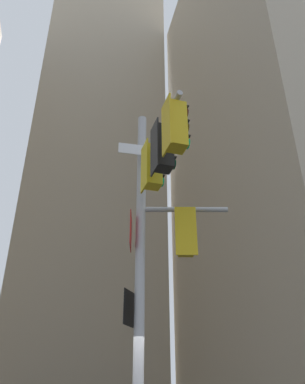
{
  "coord_description": "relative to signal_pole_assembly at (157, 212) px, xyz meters",
  "views": [
    {
      "loc": [
        -1.6,
        -8.06,
        1.39
      ],
      "look_at": [
        0.38,
        0.42,
        6.03
      ],
      "focal_mm": 36.61,
      "sensor_mm": 36.0,
      "label": 1
    }
  ],
  "objects": [
    {
      "name": "building_mid_block",
      "position": [
        0.16,
        27.34,
        22.54
      ],
      "size": [
        12.01,
        12.01,
        54.9
      ],
      "primitive_type": "cube",
      "color": "tan",
      "rests_on": "ground"
    },
    {
      "name": "signal_pole_assembly",
      "position": [
        0.0,
        0.0,
        0.0
      ],
      "size": [
        2.62,
        3.09,
        7.97
      ],
      "color": "#B2B2B5",
      "rests_on": "ground"
    }
  ]
}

